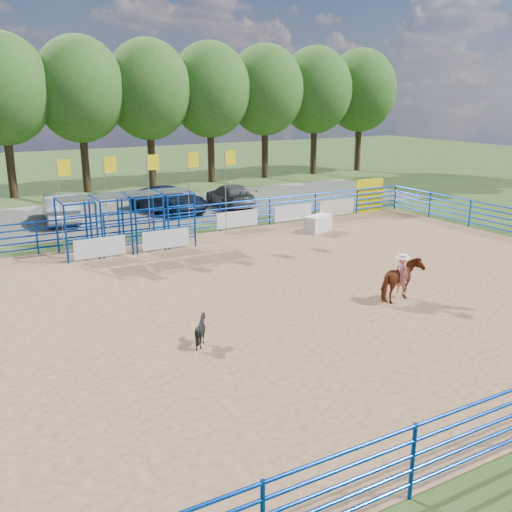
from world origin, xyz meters
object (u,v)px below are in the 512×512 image
object	(u,v)px
announcer_table	(318,223)
calf	(201,330)
car_c	(169,199)
car_d	(230,195)
horse_and_rider	(401,278)
car_b	(61,208)

from	to	relation	value
announcer_table	calf	world-z (taller)	calf
car_c	car_d	bearing A→B (deg)	-20.50
horse_and_rider	car_b	xyz separation A→B (m)	(-7.57, 18.73, -0.03)
car_c	horse_and_rider	bearing A→B (deg)	-102.96
horse_and_rider	car_d	size ratio (longest dim) A/B	0.48
announcer_table	car_b	distance (m)	14.22
announcer_table	car_d	xyz separation A→B (m)	(-0.81, 8.41, 0.26)
car_b	car_c	size ratio (longest dim) A/B	0.89
calf	car_d	size ratio (longest dim) A/B	0.18
horse_and_rider	calf	world-z (taller)	horse_and_rider
car_b	car_d	distance (m)	10.31
car_b	car_c	world-z (taller)	car_b
car_d	calf	bearing A→B (deg)	65.95
horse_and_rider	announcer_table	bearing A→B (deg)	70.29
car_c	car_d	world-z (taller)	car_c
horse_and_rider	car_b	bearing A→B (deg)	112.02
horse_and_rider	car_c	xyz separation A→B (m)	(-1.32, 18.52, -0.08)
calf	car_d	bearing A→B (deg)	-41.58
announcer_table	car_d	world-z (taller)	car_d
announcer_table	horse_and_rider	bearing A→B (deg)	-109.71
calf	car_c	world-z (taller)	car_c
car_d	announcer_table	bearing A→B (deg)	100.62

